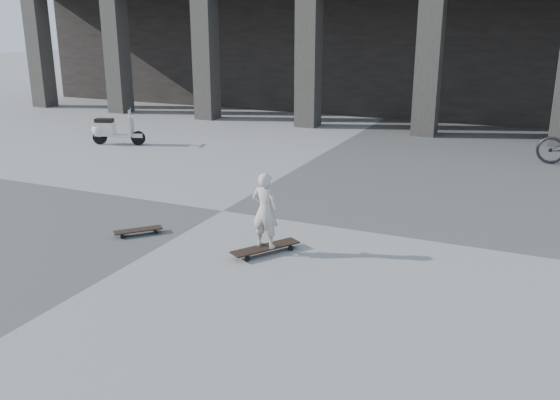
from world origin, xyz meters
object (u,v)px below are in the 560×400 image
at_px(skateboard_spare, 138,231).
at_px(scooter, 109,130).
at_px(longboard, 265,248).
at_px(child, 265,210).

xyz_separation_m(skateboard_spare, scooter, (-4.92, 5.32, 0.32)).
bearing_deg(longboard, scooter, 85.90).
xyz_separation_m(longboard, child, (0.00, -0.00, 0.56)).
xyz_separation_m(skateboard_spare, child, (2.11, 0.11, 0.57)).
xyz_separation_m(longboard, scooter, (-7.03, 5.21, 0.31)).
relative_size(skateboard_spare, scooter, 0.48).
distance_m(child, scooter, 8.76).
distance_m(skateboard_spare, child, 2.19).
relative_size(longboard, scooter, 0.73).
distance_m(longboard, child, 0.56).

